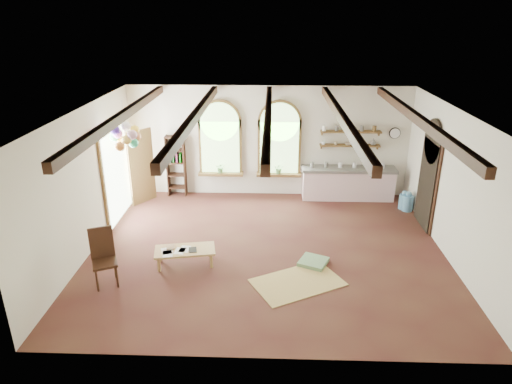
{
  "coord_description": "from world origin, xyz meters",
  "views": [
    {
      "loc": [
        0.08,
        -9.22,
        5.12
      ],
      "look_at": [
        -0.27,
        0.6,
        1.2
      ],
      "focal_mm": 32.0,
      "sensor_mm": 36.0,
      "label": 1
    }
  ],
  "objects_px": {
    "coffee_table": "(185,251)",
    "balloon_cluster": "(125,136)",
    "kitchen_counter": "(348,183)",
    "side_chair": "(105,269)"
  },
  "relations": [
    {
      "from": "side_chair",
      "to": "balloon_cluster",
      "type": "bearing_deg",
      "value": 94.47
    },
    {
      "from": "kitchen_counter",
      "to": "coffee_table",
      "type": "distance_m",
      "value": 5.61
    },
    {
      "from": "coffee_table",
      "to": "balloon_cluster",
      "type": "distance_m",
      "value": 3.23
    },
    {
      "from": "kitchen_counter",
      "to": "side_chair",
      "type": "height_order",
      "value": "side_chair"
    },
    {
      "from": "kitchen_counter",
      "to": "coffee_table",
      "type": "relative_size",
      "value": 1.97
    },
    {
      "from": "balloon_cluster",
      "to": "coffee_table",
      "type": "bearing_deg",
      "value": -48.93
    },
    {
      "from": "kitchen_counter",
      "to": "balloon_cluster",
      "type": "xyz_separation_m",
      "value": [
        -5.71,
        -1.98,
        1.86
      ]
    },
    {
      "from": "kitchen_counter",
      "to": "balloon_cluster",
      "type": "distance_m",
      "value": 6.32
    },
    {
      "from": "side_chair",
      "to": "balloon_cluster",
      "type": "relative_size",
      "value": 1.03
    },
    {
      "from": "kitchen_counter",
      "to": "side_chair",
      "type": "relative_size",
      "value": 2.28
    }
  ]
}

